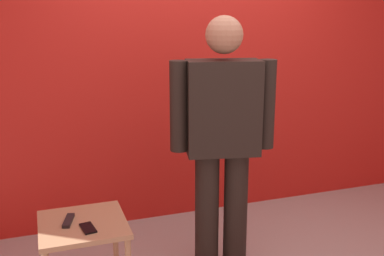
{
  "coord_description": "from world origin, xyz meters",
  "views": [
    {
      "loc": [
        -1.35,
        -2.4,
        1.81
      ],
      "look_at": [
        -0.33,
        0.55,
        1.01
      ],
      "focal_mm": 42.8,
      "sensor_mm": 36.0,
      "label": 1
    }
  ],
  "objects_px": {
    "side_table": "(83,236)",
    "cell_phone": "(88,228)",
    "tv_remote": "(68,221)",
    "standing_person": "(222,136)"
  },
  "relations": [
    {
      "from": "side_table",
      "to": "cell_phone",
      "type": "xyz_separation_m",
      "value": [
        0.02,
        -0.1,
        0.1
      ]
    },
    {
      "from": "side_table",
      "to": "tv_remote",
      "type": "xyz_separation_m",
      "value": [
        -0.08,
        0.03,
        0.1
      ]
    },
    {
      "from": "cell_phone",
      "to": "tv_remote",
      "type": "relative_size",
      "value": 0.85
    },
    {
      "from": "standing_person",
      "to": "side_table",
      "type": "xyz_separation_m",
      "value": [
        -0.95,
        -0.13,
        -0.51
      ]
    },
    {
      "from": "side_table",
      "to": "tv_remote",
      "type": "distance_m",
      "value": 0.13
    },
    {
      "from": "side_table",
      "to": "cell_phone",
      "type": "relative_size",
      "value": 4.07
    },
    {
      "from": "tv_remote",
      "to": "standing_person",
      "type": "bearing_deg",
      "value": 20.67
    },
    {
      "from": "cell_phone",
      "to": "tv_remote",
      "type": "distance_m",
      "value": 0.16
    },
    {
      "from": "cell_phone",
      "to": "tv_remote",
      "type": "xyz_separation_m",
      "value": [
        -0.1,
        0.13,
        0.01
      ]
    },
    {
      "from": "side_table",
      "to": "cell_phone",
      "type": "height_order",
      "value": "cell_phone"
    }
  ]
}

